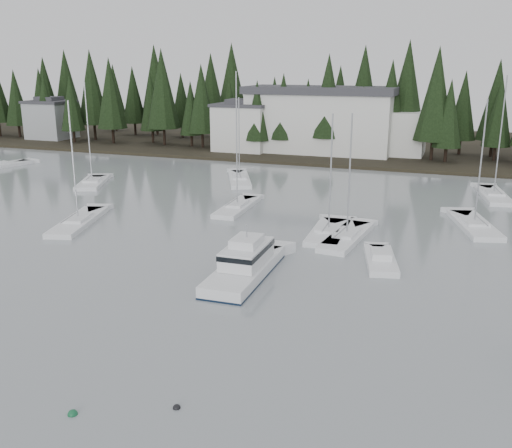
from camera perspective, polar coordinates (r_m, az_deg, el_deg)
The scene contains 17 objects.
far_shore_land at distance 112.59m, azimuth 10.73°, elevation 7.80°, with size 240.00×54.00×1.00m, color black.
conifer_treeline at distance 101.86m, azimuth 9.66°, elevation 7.03°, with size 200.00×22.00×20.00m, color black, non-canonical shape.
house_west at distance 99.52m, azimuth -1.37°, elevation 9.75°, with size 9.54×7.42×8.75m.
house_far_west at distance 122.87m, azimuth -19.83°, elevation 9.87°, with size 8.48×7.42×8.25m.
harbor_inn at distance 98.19m, azimuth 7.69°, elevation 10.19°, with size 29.50×11.50×10.90m.
cabin_cruiser_center at distance 41.98m, azimuth -1.08°, elevation -4.32°, with size 3.47×10.36×4.42m.
sailboat_0 at distance 72.15m, azimuth 22.64°, elevation 2.54°, with size 4.28×10.03×14.39m.
sailboat_5 at distance 58.11m, azimuth -17.32°, elevation 0.06°, with size 5.39×10.66×12.36m.
sailboat_6 at distance 61.11m, azimuth -1.88°, elevation 1.56°, with size 2.90×9.33×14.89m.
sailboat_7 at distance 51.23m, azimuth 9.05°, elevation -1.48°, with size 3.40×9.78×11.63m.
sailboat_8 at distance 76.04m, azimuth -1.67°, elevation 4.36°, with size 6.89×10.95×11.44m.
sailboat_9 at distance 58.12m, azimuth 20.96°, elevation -0.28°, with size 5.37×10.00×12.57m.
sailboat_11 at distance 76.62m, azimuth -16.05°, elevation 3.86°, with size 5.84×8.65×13.41m.
sailboat_13 at distance 52.36m, azimuth 7.26°, elevation -1.03°, with size 3.41×8.65×11.47m.
runabout_1 at distance 45.73m, azimuth 12.35°, elevation -3.69°, with size 3.68×6.92×1.42m.
mooring_buoy_green at distance 28.00m, azimuth -17.86°, elevation -17.67°, with size 0.46×0.46×0.46m, color #145933.
mooring_buoy_dark at distance 27.42m, azimuth -7.94°, elevation -17.77°, with size 0.37×0.37×0.37m, color black.
Camera 1 is at (18.34, -13.06, 15.08)m, focal length 40.00 mm.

